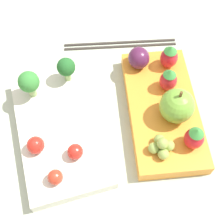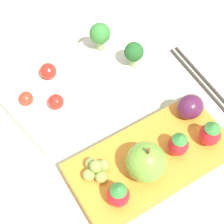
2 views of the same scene
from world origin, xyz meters
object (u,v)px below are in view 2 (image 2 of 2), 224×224
Objects in this scene: apple at (146,162)px; broccoli_floret_1 at (134,53)px; bento_box_savoury at (79,86)px; cherry_tomato_0 at (48,71)px; plum at (190,107)px; cherry_tomato_1 at (56,102)px; strawberry_0 at (118,194)px; strawberry_2 at (210,133)px; strawberry_1 at (178,144)px; broccoli_floret_0 at (100,34)px; grape_cluster at (96,169)px; cherry_tomato_2 at (26,98)px; chopsticks_pair at (212,91)px; bento_box_fruit at (150,160)px.

broccoli_floret_1 is at bearing 57.00° from apple.
cherry_tomato_0 is at bearing 132.08° from bento_box_savoury.
cherry_tomato_0 is 0.22m from plum.
bento_box_savoury is 0.06m from cherry_tomato_1.
strawberry_0 is 0.97× the size of strawberry_2.
plum is (0.05, 0.04, -0.00)m from strawberry_1.
strawberry_1 is at bearing -146.85° from plum.
broccoli_floret_0 reaches higher than grape_cluster.
broccoli_floret_0 is 1.17× the size of strawberry_0.
apple is (-0.10, -0.15, 0.00)m from broccoli_floret_1.
plum is at bearing -80.94° from broccoli_floret_0.
strawberry_2 is at bearing -90.89° from broccoli_floret_1.
cherry_tomato_0 is at bearing 24.53° from cherry_tomato_2.
apple is at bearing -76.15° from cherry_tomato_1.
broccoli_floret_0 is 0.24× the size of chopsticks_pair.
plum is (0.11, 0.03, -0.01)m from apple.
plum is 0.18× the size of chopsticks_pair.
strawberry_2 is 1.15× the size of plum.
cherry_tomato_2 is (-0.17, 0.03, -0.02)m from broccoli_floret_1.
cherry_tomato_1 is (-0.02, -0.05, -0.00)m from cherry_tomato_0.
strawberry_0 is (-0.15, -0.17, -0.01)m from broccoli_floret_1.
cherry_tomato_1 is 1.07× the size of cherry_tomato_2.
bento_box_fruit is 5.30× the size of strawberry_0.
broccoli_floret_0 is 0.82× the size of apple.
cherry_tomato_0 is at bearing 154.16° from broccoli_floret_1.
broccoli_floret_0 reaches higher than chopsticks_pair.
chopsticks_pair is (0.22, -0.11, -0.03)m from cherry_tomato_1.
broccoli_floret_1 reaches higher than cherry_tomato_0.
strawberry_0 is (-0.07, -0.02, 0.03)m from bento_box_fruit.
strawberry_2 reaches higher than chopsticks_pair.
cherry_tomato_1 is at bearing -154.56° from broccoli_floret_0.
cherry_tomato_2 is (-0.05, -0.02, -0.00)m from cherry_tomato_0.
strawberry_1 is 0.11m from grape_cluster.
cherry_tomato_2 is at bearing 110.63° from apple.
plum is (0.10, -0.14, 0.03)m from bento_box_savoury.
bento_box_fruit is at bearing 30.40° from apple.
apple reaches higher than cherry_tomato_1.
strawberry_2 reaches higher than bento_box_savoury.
strawberry_2 is at bearing -50.48° from cherry_tomato_2.
grape_cluster is at bearing 179.39° from plum.
apple is at bearing -164.21° from chopsticks_pair.
broccoli_floret_1 reaches higher than grape_cluster.
cherry_tomato_0 is 0.57× the size of strawberry_2.
broccoli_floret_1 is 0.73× the size of apple.
strawberry_1 reaches higher than grape_cluster.
strawberry_1 is at bearing -23.30° from bento_box_fruit.
strawberry_2 is 0.11m from chopsticks_pair.
grape_cluster reaches higher than bento_box_savoury.
broccoli_floret_0 is at bearing 25.44° from cherry_tomato_1.
bento_box_fruit is 0.05m from strawberry_1.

